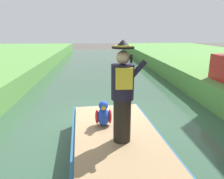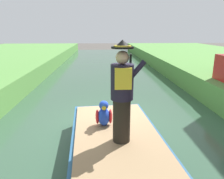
# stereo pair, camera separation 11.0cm
# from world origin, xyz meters

# --- Properties ---
(ground_plane) EXTENTS (80.00, 80.00, 0.00)m
(ground_plane) POSITION_xyz_m (0.00, 0.00, 0.00)
(ground_plane) COLOR #4C4742
(canal_water) EXTENTS (6.78, 48.00, 0.10)m
(canal_water) POSITION_xyz_m (0.00, 0.00, 0.05)
(canal_water) COLOR #33513D
(canal_water) RESTS_ON ground
(boat) EXTENTS (2.10, 4.32, 0.61)m
(boat) POSITION_xyz_m (0.00, -1.98, 0.40)
(boat) COLOR #23517A
(boat) RESTS_ON canal_water
(person_pirate) EXTENTS (0.61, 0.42, 1.85)m
(person_pirate) POSITION_xyz_m (0.05, -1.99, 1.64)
(person_pirate) COLOR black
(person_pirate) RESTS_ON boat
(parrot_plush) EXTENTS (0.36, 0.34, 0.57)m
(parrot_plush) POSITION_xyz_m (-0.27, -1.30, 0.95)
(parrot_plush) COLOR blue
(parrot_plush) RESTS_ON boat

